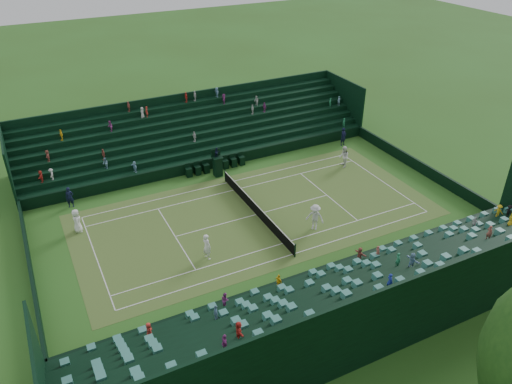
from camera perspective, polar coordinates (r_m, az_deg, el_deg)
ground at (r=37.78m, az=0.00°, el=-2.62°), size 160.00×160.00×0.00m
court_surface at (r=37.78m, az=0.00°, el=-2.61°), size 12.97×26.77×0.01m
perimeter_wall_north at (r=45.93m, az=18.04°, el=2.88°), size 17.17×0.20×1.00m
perimeter_wall_south at (r=34.78m, az=-24.37°, el=-8.10°), size 17.17×0.20×1.00m
perimeter_wall_east at (r=31.60m, az=7.00°, el=-9.36°), size 0.20×31.77×1.00m
perimeter_wall_west at (r=44.27m, az=-4.93°, el=3.31°), size 0.20×31.77×1.00m
north_grandstand at (r=28.45m, az=11.77°, el=-12.44°), size 6.60×32.00×4.90m
south_grandstand at (r=47.37m, az=-6.92°, el=6.49°), size 6.60×32.00×4.90m
tennis_net at (r=37.50m, az=0.00°, el=-1.94°), size 11.67×0.10×1.06m
umpire_chair at (r=42.75m, az=-4.43°, el=3.24°), size 0.84×0.84×2.65m
courtside_chairs at (r=43.92m, az=-4.63°, el=2.99°), size 0.53×5.50×1.14m
player_near_west at (r=37.67m, az=-19.79°, el=-3.12°), size 0.94×0.66×1.82m
player_near_east at (r=33.04m, az=-5.65°, el=-6.23°), size 0.81×0.66×1.92m
player_far_west at (r=44.82m, az=10.00°, el=3.98°), size 1.17×1.06×1.96m
player_far_east at (r=35.91m, az=6.75°, el=-2.88°), size 1.47×1.44×2.03m
line_judge_north at (r=49.05m, az=9.95°, el=6.26°), size 0.54×0.71×1.77m
line_judge_south at (r=40.91m, az=-20.52°, el=-0.58°), size 0.54×0.70×1.69m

